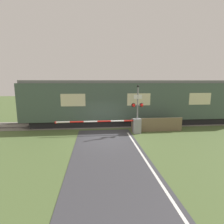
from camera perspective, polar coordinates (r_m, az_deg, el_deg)
ground_plane at (r=12.63m, az=-2.11°, el=-8.37°), size 80.00×80.00×0.00m
track_bed at (r=16.53m, az=-3.00°, el=-3.91°), size 36.00×3.20×0.13m
train at (r=16.58m, az=7.47°, el=3.29°), size 20.14×2.92×4.07m
crossing_barrier at (r=13.55m, az=5.65°, el=-4.25°), size 6.50×0.44×1.15m
signal_post at (r=13.50m, az=8.36°, el=1.93°), size 0.94×0.26×3.71m
roadside_fence at (r=14.48m, az=14.45°, el=-4.05°), size 4.18×0.06×1.10m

